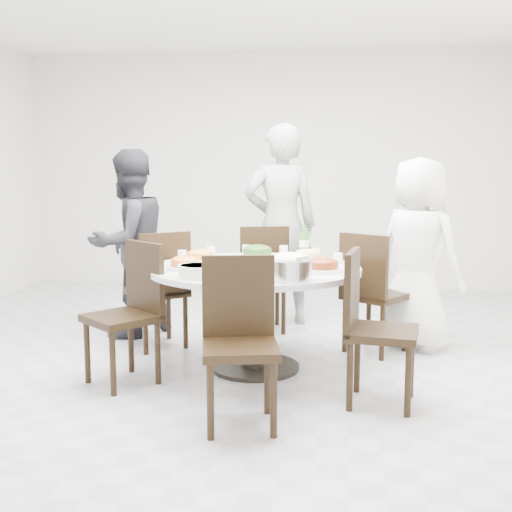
# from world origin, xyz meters

# --- Properties ---
(floor) EXTENTS (6.00, 6.00, 0.01)m
(floor) POSITION_xyz_m (0.00, 0.00, 0.00)
(floor) COLOR #AFAFB4
(floor) RESTS_ON ground
(wall_back) EXTENTS (6.00, 0.01, 2.80)m
(wall_back) POSITION_xyz_m (0.00, 3.00, 1.40)
(wall_back) COLOR silver
(wall_back) RESTS_ON ground
(wall_front) EXTENTS (6.00, 0.01, 2.80)m
(wall_front) POSITION_xyz_m (0.00, -3.00, 1.40)
(wall_front) COLOR silver
(wall_front) RESTS_ON ground
(dining_table) EXTENTS (1.50, 1.50, 0.75)m
(dining_table) POSITION_xyz_m (0.18, -0.23, 0.38)
(dining_table) COLOR white
(dining_table) RESTS_ON floor
(chair_ne) EXTENTS (0.59, 0.59, 0.95)m
(chair_ne) POSITION_xyz_m (1.06, 0.33, 0.47)
(chair_ne) COLOR black
(chair_ne) RESTS_ON floor
(chair_n) EXTENTS (0.51, 0.51, 0.95)m
(chair_n) POSITION_xyz_m (0.09, 0.88, 0.47)
(chair_n) COLOR black
(chair_n) RESTS_ON floor
(chair_nw) EXTENTS (0.59, 0.59, 0.95)m
(chair_nw) POSITION_xyz_m (-0.69, 0.25, 0.47)
(chair_nw) COLOR black
(chair_nw) RESTS_ON floor
(chair_sw) EXTENTS (0.59, 0.59, 0.95)m
(chair_sw) POSITION_xyz_m (-0.67, -0.65, 0.47)
(chair_sw) COLOR black
(chair_sw) RESTS_ON floor
(chair_s) EXTENTS (0.50, 0.50, 0.95)m
(chair_s) POSITION_xyz_m (0.23, -1.26, 0.47)
(chair_s) COLOR black
(chair_s) RESTS_ON floor
(chair_se) EXTENTS (0.48, 0.48, 0.95)m
(chair_se) POSITION_xyz_m (1.04, -0.81, 0.47)
(chair_se) COLOR black
(chair_se) RESTS_ON floor
(diner_right) EXTENTS (0.88, 0.85, 1.53)m
(diner_right) POSITION_xyz_m (1.39, 0.50, 0.76)
(diner_right) COLOR white
(diner_right) RESTS_ON floor
(diner_middle) EXTENTS (0.74, 0.56, 1.84)m
(diner_middle) POSITION_xyz_m (0.23, 1.17, 0.92)
(diner_middle) COLOR black
(diner_middle) RESTS_ON floor
(diner_left) EXTENTS (0.93, 0.98, 1.60)m
(diner_left) POSITION_xyz_m (-1.02, 0.57, 0.80)
(diner_left) COLOR black
(diner_left) RESTS_ON floor
(dish_greens) EXTENTS (0.29, 0.29, 0.07)m
(dish_greens) POSITION_xyz_m (0.13, 0.25, 0.79)
(dish_greens) COLOR white
(dish_greens) RESTS_ON dining_table
(dish_pale) EXTENTS (0.24, 0.24, 0.07)m
(dish_pale) POSITION_xyz_m (0.53, 0.07, 0.78)
(dish_pale) COLOR white
(dish_pale) RESTS_ON dining_table
(dish_orange) EXTENTS (0.25, 0.25, 0.07)m
(dish_orange) POSITION_xyz_m (-0.26, -0.05, 0.78)
(dish_orange) COLOR white
(dish_orange) RESTS_ON dining_table
(dish_redbrown) EXTENTS (0.28, 0.28, 0.07)m
(dish_redbrown) POSITION_xyz_m (0.65, -0.38, 0.79)
(dish_redbrown) COLOR white
(dish_redbrown) RESTS_ON dining_table
(dish_tofu) EXTENTS (0.25, 0.25, 0.06)m
(dish_tofu) POSITION_xyz_m (-0.29, -0.41, 0.78)
(dish_tofu) COLOR white
(dish_tofu) RESTS_ON dining_table
(rice_bowl) EXTENTS (0.30, 0.30, 0.13)m
(rice_bowl) POSITION_xyz_m (0.45, -0.71, 0.81)
(rice_bowl) COLOR silver
(rice_bowl) RESTS_ON dining_table
(soup_bowl) EXTENTS (0.26, 0.26, 0.08)m
(soup_bowl) POSITION_xyz_m (-0.13, -0.71, 0.79)
(soup_bowl) COLOR white
(soup_bowl) RESTS_ON dining_table
(beverage_bottle) EXTENTS (0.07, 0.07, 0.25)m
(beverage_bottle) POSITION_xyz_m (0.50, 0.29, 0.88)
(beverage_bottle) COLOR #32762F
(beverage_bottle) RESTS_ON dining_table
(tea_cups) EXTENTS (0.07, 0.07, 0.08)m
(tea_cups) POSITION_xyz_m (0.14, 0.36, 0.79)
(tea_cups) COLOR white
(tea_cups) RESTS_ON dining_table
(chopsticks) EXTENTS (0.24, 0.04, 0.01)m
(chopsticks) POSITION_xyz_m (0.18, 0.45, 0.76)
(chopsticks) COLOR tan
(chopsticks) RESTS_ON dining_table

